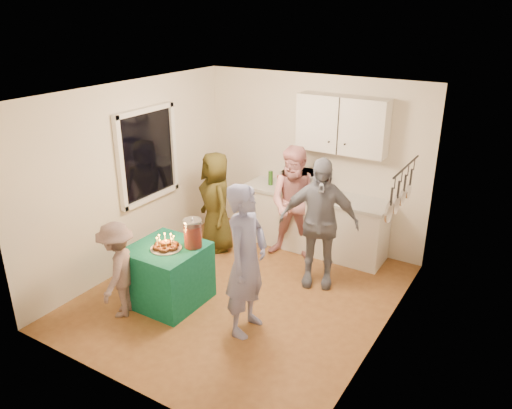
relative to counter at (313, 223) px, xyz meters
The scene contains 19 objects.
floor 1.76m from the counter, 96.71° to the right, with size 4.00×4.00×0.00m, color brown.
ceiling 2.76m from the counter, 96.71° to the right, with size 4.00×4.00×0.00m, color white.
back_wall 0.94m from the counter, 123.69° to the left, with size 3.60×3.60×0.00m, color silver.
left_wall 2.77m from the counter, 139.64° to the right, with size 4.00×4.00×0.00m, color silver.
right_wall 2.49m from the counter, 46.74° to the right, with size 4.00×4.00×0.00m, color silver.
window_night 2.66m from the counter, 144.60° to the right, with size 0.04×1.00×1.20m, color black.
counter is the anchor object (origin of this frame).
countertop 0.46m from the counter, 90.00° to the right, with size 2.24×0.62×0.05m, color beige.
upper_cabinet 1.56m from the counter, 26.57° to the left, with size 1.30×0.30×0.80m, color white.
pot_rack 2.16m from the counter, 33.34° to the right, with size 0.12×1.00×0.60m, color black.
microwave 0.67m from the counter, behind, with size 0.56×0.38×0.31m, color white.
party_table 2.47m from the counter, 111.85° to the right, with size 0.85×0.85×0.76m, color #0E5E43.
donut_cake 2.52m from the counter, 110.87° to the right, with size 0.38×0.38×0.18m, color #381C0C, non-canonical shape.
punch_jar 2.25m from the counter, 106.84° to the right, with size 0.22×0.22×0.34m, color #AE1D0D.
man_birthday 2.33m from the counter, 83.95° to the right, with size 0.65×0.43×1.78m, color #7A80B2.
woman_back_left 1.51m from the counter, 148.80° to the right, with size 0.75×0.49×1.54m, color brown.
woman_back_center 0.57m from the counter, 107.48° to the right, with size 0.82×0.64×1.69m, color #D26D7E.
woman_back_right 1.11m from the counter, 61.96° to the right, with size 1.03×0.43×1.76m, color black.
child_near_left 3.06m from the counter, 113.57° to the right, with size 0.78×0.45×1.20m, color #645050.
Camera 1 is at (3.07, -4.67, 3.51)m, focal length 35.00 mm.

